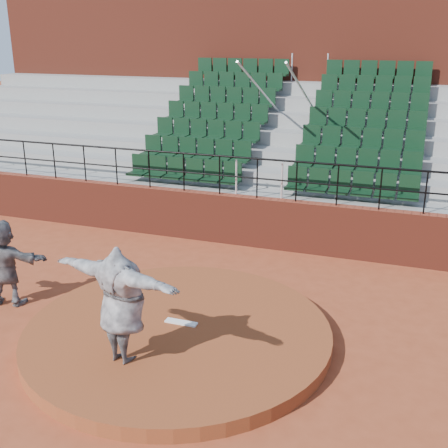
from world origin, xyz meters
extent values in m
plane|color=#973F22|center=(0.00, 0.00, 0.00)|extent=(90.00, 90.00, 0.00)
cylinder|color=brown|center=(0.00, 0.00, 0.12)|extent=(5.50, 5.50, 0.25)
cube|color=white|center=(0.00, 0.15, 0.27)|extent=(0.60, 0.15, 0.03)
cube|color=maroon|center=(0.00, 5.00, 0.65)|extent=(24.00, 0.30, 1.30)
cylinder|color=black|center=(0.00, 5.00, 2.30)|extent=(24.00, 0.05, 0.05)
cylinder|color=black|center=(0.00, 5.00, 1.80)|extent=(24.00, 0.04, 0.04)
cylinder|color=black|center=(-7.00, 5.00, 1.80)|extent=(0.04, 0.04, 1.00)
cylinder|color=black|center=(-6.00, 5.00, 1.80)|extent=(0.04, 0.04, 1.00)
cylinder|color=black|center=(-5.00, 5.00, 1.80)|extent=(0.04, 0.04, 1.00)
cylinder|color=black|center=(-4.00, 5.00, 1.80)|extent=(0.04, 0.04, 1.00)
cylinder|color=black|center=(-3.00, 5.00, 1.80)|extent=(0.04, 0.04, 1.00)
cylinder|color=black|center=(-2.00, 5.00, 1.80)|extent=(0.04, 0.04, 1.00)
cylinder|color=black|center=(-1.00, 5.00, 1.80)|extent=(0.04, 0.04, 1.00)
cylinder|color=black|center=(0.00, 5.00, 1.80)|extent=(0.04, 0.04, 1.00)
cylinder|color=black|center=(1.00, 5.00, 1.80)|extent=(0.04, 0.04, 1.00)
cylinder|color=black|center=(2.00, 5.00, 1.80)|extent=(0.04, 0.04, 1.00)
cylinder|color=black|center=(3.00, 5.00, 1.80)|extent=(0.04, 0.04, 1.00)
cylinder|color=black|center=(4.00, 5.00, 1.80)|extent=(0.04, 0.04, 1.00)
cube|color=gray|center=(0.00, 5.58, 0.65)|extent=(24.00, 0.85, 1.30)
cube|color=black|center=(-2.25, 5.59, 1.66)|extent=(3.30, 0.48, 0.72)
cube|color=black|center=(2.25, 5.59, 1.66)|extent=(3.30, 0.48, 0.72)
cube|color=gray|center=(0.00, 6.43, 0.85)|extent=(24.00, 0.85, 1.70)
cube|color=black|center=(-2.25, 6.44, 2.06)|extent=(3.30, 0.48, 0.72)
cube|color=black|center=(2.25, 6.44, 2.06)|extent=(3.30, 0.48, 0.72)
cube|color=gray|center=(0.00, 7.28, 1.05)|extent=(24.00, 0.85, 2.10)
cube|color=black|center=(-2.25, 7.29, 2.46)|extent=(3.30, 0.48, 0.72)
cube|color=black|center=(2.25, 7.29, 2.46)|extent=(3.30, 0.48, 0.72)
cube|color=gray|center=(0.00, 8.12, 1.25)|extent=(24.00, 0.85, 2.50)
cube|color=black|center=(-2.25, 8.13, 2.86)|extent=(3.30, 0.48, 0.72)
cube|color=black|center=(2.25, 8.13, 2.86)|extent=(3.30, 0.48, 0.72)
cube|color=gray|center=(0.00, 8.97, 1.45)|extent=(24.00, 0.85, 2.90)
cube|color=black|center=(-2.25, 8.98, 3.26)|extent=(3.30, 0.48, 0.72)
cube|color=black|center=(2.25, 8.98, 3.26)|extent=(3.30, 0.48, 0.72)
cube|color=gray|center=(0.00, 9.82, 1.65)|extent=(24.00, 0.85, 3.30)
cube|color=black|center=(-2.25, 9.83, 3.66)|extent=(3.30, 0.48, 0.72)
cube|color=black|center=(2.25, 9.83, 3.66)|extent=(3.30, 0.48, 0.72)
cube|color=gray|center=(0.00, 10.68, 1.85)|extent=(24.00, 0.85, 3.70)
cube|color=black|center=(-2.25, 10.69, 4.06)|extent=(3.30, 0.48, 0.72)
cube|color=black|center=(2.25, 10.69, 4.06)|extent=(3.30, 0.48, 0.72)
cylinder|color=silver|center=(-0.60, 8.12, 3.40)|extent=(0.06, 5.97, 2.46)
cylinder|color=silver|center=(0.60, 8.12, 3.40)|extent=(0.06, 5.97, 2.46)
cube|color=maroon|center=(0.00, 12.60, 3.55)|extent=(24.00, 3.00, 7.10)
imported|color=black|center=(-0.39, -1.24, 1.23)|extent=(2.50, 1.16, 1.96)
imported|color=black|center=(-3.84, 0.16, 0.90)|extent=(1.73, 0.82, 1.80)
camera|label=1|loc=(3.75, -8.15, 5.27)|focal=45.00mm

